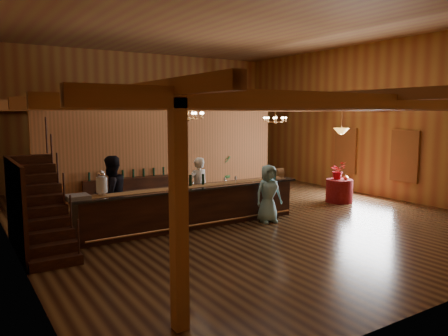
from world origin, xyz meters
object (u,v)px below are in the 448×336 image
chandelier_right (275,119)px  pendant_lamp (341,131)px  raffle_drum (279,172)px  bartender (198,188)px  backbar_shelf (129,190)px  beverage_dispenser (102,184)px  round_table (339,191)px  floor_plant (226,172)px  tasting_bar (193,206)px  chandelier_left (188,115)px  staff_second (111,194)px  guest (268,194)px

chandelier_right → pendant_lamp: (1.25, -1.95, -0.37)m
raffle_drum → bartender: bearing=160.2°
bartender → backbar_shelf: bearing=-79.7°
beverage_dispenser → pendant_lamp: pendant_lamp is taller
round_table → floor_plant: floor_plant is taller
beverage_dispenser → tasting_bar: bearing=-0.9°
chandelier_right → bartender: bearing=-160.7°
backbar_shelf → chandelier_left: chandelier_left is taller
raffle_drum → staff_second: size_ratio=0.18×
round_table → chandelier_left: 6.28m
round_table → pendant_lamp: bearing=0.0°
chandelier_left → guest: 3.05m
beverage_dispenser → pendant_lamp: 8.17m
chandelier_right → staff_second: bearing=-167.0°
guest → chandelier_right: bearing=56.1°
tasting_bar → floor_plant: size_ratio=4.78×
pendant_lamp → staff_second: pendant_lamp is taller
round_table → pendant_lamp: 2.02m
guest → floor_plant: size_ratio=1.19×
round_table → pendant_lamp: pendant_lamp is taller
guest → floor_plant: bearing=77.4°
beverage_dispenser → staff_second: bearing=56.2°
bartender → staff_second: bearing=-3.2°
beverage_dispenser → pendant_lamp: (8.11, 0.16, 1.04)m
tasting_bar → guest: (1.97, -0.68, 0.25)m
backbar_shelf → bartender: bearing=-66.0°
round_table → floor_plant: bearing=114.4°
chandelier_right → pendant_lamp: same height
backbar_shelf → guest: bearing=-55.8°
raffle_drum → pendant_lamp: 3.07m
round_table → guest: bearing=-166.7°
floor_plant → round_table: bearing=-65.6°
raffle_drum → guest: guest is taller
tasting_bar → staff_second: 2.14m
pendant_lamp → staff_second: (-7.69, 0.46, -1.43)m
tasting_bar → chandelier_right: size_ratio=8.03×
backbar_shelf → staff_second: (-1.64, -3.29, 0.55)m
beverage_dispenser → chandelier_left: size_ratio=0.75×
bartender → staff_second: size_ratio=0.90×
chandelier_right → bartender: size_ratio=0.46×
round_table → pendant_lamp: size_ratio=0.99×
round_table → chandelier_right: 3.32m
backbar_shelf → bartender: bartender is taller
backbar_shelf → floor_plant: bearing=13.4°
chandelier_right → pendant_lamp: 2.34m
backbar_shelf → chandelier_right: bearing=-12.9°
raffle_drum → guest: size_ratio=0.21×
tasting_bar → chandelier_right: 5.42m
round_table → staff_second: bearing=176.6°
backbar_shelf → guest: size_ratio=1.87×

